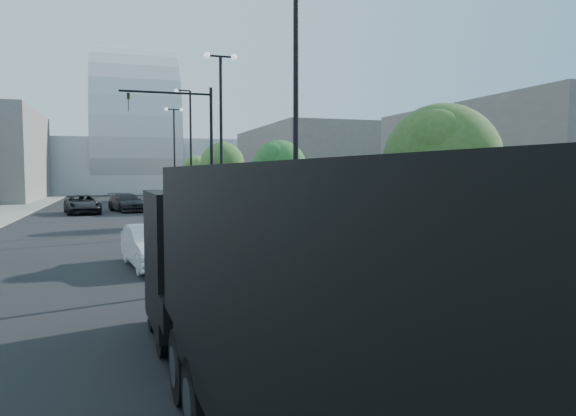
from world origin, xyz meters
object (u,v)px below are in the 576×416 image
object	(u,v)px
dump_truck	(268,311)
white_sedan	(153,246)
dark_car_mid	(82,204)
pedestrian	(291,210)

from	to	relation	value
dump_truck	white_sedan	distance (m)	11.59
dump_truck	dark_car_mid	xyz separation A→B (m)	(-4.60, 36.46, -0.66)
white_sedan	dark_car_mid	size ratio (longest dim) A/B	0.84
dump_truck	white_sedan	world-z (taller)	dump_truck
pedestrian	dark_car_mid	bearing A→B (deg)	-27.09
white_sedan	dark_car_mid	bearing A→B (deg)	90.73
dump_truck	pedestrian	size ratio (longest dim) A/B	6.62
dark_car_mid	pedestrian	bearing A→B (deg)	-58.66
white_sedan	dump_truck	bearing A→B (deg)	-94.00
dump_truck	pedestrian	bearing A→B (deg)	68.54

